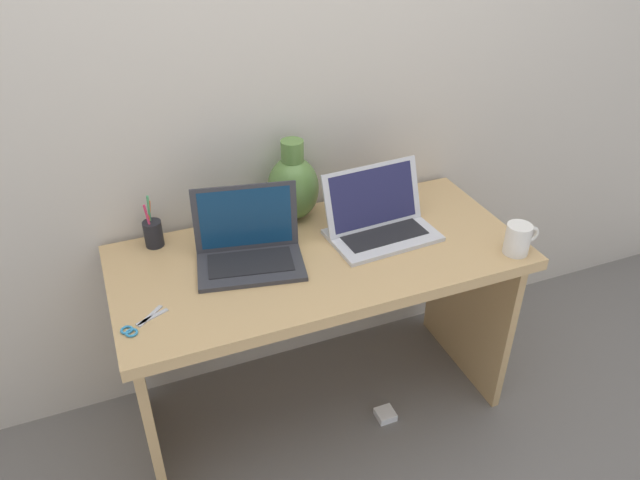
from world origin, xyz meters
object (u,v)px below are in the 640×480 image
at_px(green_vase, 293,186).
at_px(pen_cup, 153,233).
at_px(coffee_mug, 518,239).
at_px(laptop_right, 378,217).
at_px(laptop_left, 248,242).
at_px(power_brick, 385,414).
at_px(scissors, 137,326).

xyz_separation_m(green_vase, pen_cup, (-0.50, -0.00, -0.07)).
distance_m(coffee_mug, pen_cup, 1.20).
bearing_deg(laptop_right, pen_cup, 164.36).
distance_m(laptop_left, power_brick, 0.91).
bearing_deg(green_vase, pen_cup, -179.55).
xyz_separation_m(pen_cup, scissors, (-0.11, -0.40, -0.05)).
height_order(laptop_left, coffee_mug, laptop_left).
relative_size(pen_cup, power_brick, 2.58).
xyz_separation_m(green_vase, coffee_mug, (0.60, -0.49, -0.07)).
distance_m(laptop_right, power_brick, 0.79).
bearing_deg(pen_cup, coffee_mug, -23.89).
bearing_deg(laptop_right, laptop_left, 178.78).
relative_size(green_vase, coffee_mug, 2.39).
distance_m(laptop_left, pen_cup, 0.33).
height_order(laptop_left, laptop_right, laptop_left).
height_order(laptop_right, pen_cup, laptop_right).
height_order(pen_cup, power_brick, pen_cup).
height_order(pen_cup, scissors, pen_cup).
height_order(laptop_right, power_brick, laptop_right).
distance_m(coffee_mug, power_brick, 0.86).
xyz_separation_m(green_vase, power_brick, (0.21, -0.41, -0.83)).
xyz_separation_m(coffee_mug, scissors, (-1.21, 0.09, -0.05)).
bearing_deg(coffee_mug, scissors, 175.95).
bearing_deg(laptop_right, coffee_mug, -37.42).
distance_m(laptop_left, green_vase, 0.31).
xyz_separation_m(coffee_mug, pen_cup, (-1.10, 0.49, -0.00)).
distance_m(laptop_right, pen_cup, 0.76).
xyz_separation_m(laptop_left, power_brick, (0.43, -0.21, -0.77)).
height_order(coffee_mug, power_brick, coffee_mug).
xyz_separation_m(green_vase, scissors, (-0.61, -0.40, -0.12)).
distance_m(laptop_left, laptop_right, 0.46).
relative_size(laptop_left, coffee_mug, 3.00).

